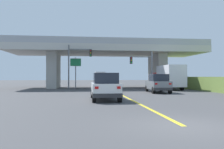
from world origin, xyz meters
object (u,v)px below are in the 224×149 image
object	(u,v)px
suv_lead	(105,86)
box_truck	(169,77)
highway_sign	(76,66)
traffic_signal_farside	(76,61)
suv_crossing	(158,83)
semi_truck_distant	(100,78)
sedan_oncoming	(101,81)
traffic_signal_nearside	(144,66)

from	to	relation	value
suv_lead	box_truck	xyz separation A→B (m)	(9.79, 12.93, 0.67)
highway_sign	suv_lead	bearing A→B (deg)	-80.14
traffic_signal_farside	suv_crossing	bearing A→B (deg)	-36.02
suv_crossing	semi_truck_distant	size ratio (longest dim) A/B	0.71
box_truck	semi_truck_distant	bearing A→B (deg)	106.65
suv_lead	semi_truck_distant	world-z (taller)	semi_truck_distant
box_truck	suv_lead	bearing A→B (deg)	-127.15
box_truck	sedan_oncoming	bearing A→B (deg)	123.26
suv_lead	suv_crossing	world-z (taller)	same
sedan_oncoming	traffic_signal_nearside	world-z (taller)	traffic_signal_nearside
suv_crossing	highway_sign	world-z (taller)	highway_sign
traffic_signal_farside	highway_sign	distance (m)	2.21
suv_crossing	sedan_oncoming	xyz separation A→B (m)	(-5.01, 18.23, 0.00)
sedan_oncoming	highway_sign	distance (m)	10.64
suv_crossing	traffic_signal_farside	bearing A→B (deg)	148.03
box_truck	traffic_signal_farside	world-z (taller)	traffic_signal_farside
suv_lead	box_truck	world-z (taller)	box_truck
suv_lead	traffic_signal_nearside	xyz separation A→B (m)	(6.52, 13.46, 2.25)
suv_crossing	box_truck	size ratio (longest dim) A/B	0.69
box_truck	semi_truck_distant	size ratio (longest dim) A/B	1.03
sedan_oncoming	semi_truck_distant	world-z (taller)	semi_truck_distant
sedan_oncoming	highway_sign	world-z (taller)	highway_sign
box_truck	sedan_oncoming	xyz separation A→B (m)	(-8.33, 12.70, -0.67)
traffic_signal_farside	semi_truck_distant	world-z (taller)	traffic_signal_farside
box_truck	semi_truck_distant	distance (m)	26.85
sedan_oncoming	highway_sign	xyz separation A→B (m)	(-4.28, -9.47, 2.30)
traffic_signal_nearside	suv_crossing	bearing A→B (deg)	-90.48
suv_crossing	traffic_signal_farside	world-z (taller)	traffic_signal_farside
sedan_oncoming	traffic_signal_farside	world-z (taller)	traffic_signal_farside
suv_lead	sedan_oncoming	bearing A→B (deg)	86.72
traffic_signal_nearside	semi_truck_distant	size ratio (longest dim) A/B	0.76
box_truck	traffic_signal_nearside	distance (m)	3.67
traffic_signal_farside	highway_sign	world-z (taller)	traffic_signal_farside
suv_lead	sedan_oncoming	size ratio (longest dim) A/B	0.98
suv_lead	sedan_oncoming	xyz separation A→B (m)	(1.47, 25.62, 0.00)
highway_sign	semi_truck_distant	bearing A→B (deg)	77.69
sedan_oncoming	semi_truck_distant	distance (m)	13.05
box_truck	traffic_signal_farside	distance (m)	12.66
traffic_signal_nearside	box_truck	bearing A→B (deg)	-9.32
traffic_signal_nearside	highway_sign	distance (m)	9.71
semi_truck_distant	suv_crossing	bearing A→B (deg)	-82.04
suv_crossing	sedan_oncoming	size ratio (longest dim) A/B	1.03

